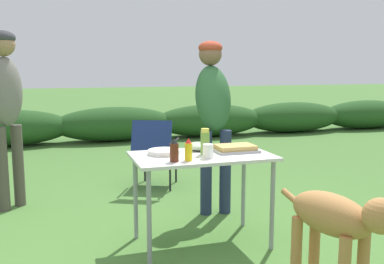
{
  "coord_description": "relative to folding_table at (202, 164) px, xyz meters",
  "views": [
    {
      "loc": [
        -1.08,
        -3.14,
        1.41
      ],
      "look_at": [
        -0.01,
        0.22,
        0.89
      ],
      "focal_mm": 40.0,
      "sensor_mm": 36.0,
      "label": 1
    }
  ],
  "objects": [
    {
      "name": "mustard_bottle",
      "position": [
        -0.17,
        -0.18,
        0.16
      ],
      "size": [
        0.06,
        0.06,
        0.17
      ],
      "color": "yellow",
      "rests_on": "folding_table"
    },
    {
      "name": "plate_stack",
      "position": [
        -0.28,
        0.1,
        0.1
      ],
      "size": [
        0.26,
        0.26,
        0.04
      ],
      "primitive_type": "cylinder",
      "color": "white",
      "rests_on": "folding_table"
    },
    {
      "name": "shrub_hedge",
      "position": [
        -0.0,
        5.29,
        -0.33
      ],
      "size": [
        14.4,
        0.9,
        0.67
      ],
      "color": "#234C1E",
      "rests_on": "ground"
    },
    {
      "name": "folding_table",
      "position": [
        0.0,
        0.0,
        0.0
      ],
      "size": [
        1.1,
        0.64,
        0.74
      ],
      "color": "silver",
      "rests_on": "ground"
    },
    {
      "name": "paper_cup_stack",
      "position": [
        -0.0,
        -0.14,
        0.13
      ],
      "size": [
        0.08,
        0.08,
        0.11
      ],
      "primitive_type": "cylinder",
      "color": "white",
      "rests_on": "folding_table"
    },
    {
      "name": "bbq_sauce_bottle",
      "position": [
        -0.28,
        -0.19,
        0.16
      ],
      "size": [
        0.07,
        0.07,
        0.17
      ],
      "color": "#562314",
      "rests_on": "folding_table"
    },
    {
      "name": "dog",
      "position": [
        0.55,
        -1.0,
        -0.18
      ],
      "size": [
        0.4,
        0.94,
        0.7
      ],
      "rotation": [
        0.0,
        0.0,
        -2.91
      ],
      "color": "#B27A42",
      "rests_on": "ground"
    },
    {
      "name": "ground_plane",
      "position": [
        0.0,
        0.0,
        -0.66
      ],
      "size": [
        60.0,
        60.0,
        0.0
      ],
      "primitive_type": "plane",
      "color": "#477533"
    },
    {
      "name": "mixing_bowl",
      "position": [
        0.03,
        0.19,
        0.11
      ],
      "size": [
        0.21,
        0.21,
        0.07
      ],
      "primitive_type": "ellipsoid",
      "color": "#ADBC99",
      "rests_on": "folding_table"
    },
    {
      "name": "standing_person_in_red_jacket",
      "position": [
        0.38,
        0.78,
        0.41
      ],
      "size": [
        0.4,
        0.52,
        1.69
      ],
      "rotation": [
        0.0,
        0.0,
        -0.11
      ],
      "color": "#232D4C",
      "rests_on": "ground"
    },
    {
      "name": "camp_chair_green_behind_table",
      "position": [
        -0.0,
        1.71,
        -0.2
      ],
      "size": [
        0.67,
        0.73,
        0.83
      ],
      "rotation": [
        0.0,
        0.0,
        -0.44
      ],
      "color": "navy",
      "rests_on": "ground"
    },
    {
      "name": "standing_person_with_beanie",
      "position": [
        -1.56,
        1.45,
        0.47
      ],
      "size": [
        0.43,
        0.43,
        1.78
      ],
      "rotation": [
        0.0,
        0.0,
        0.78
      ],
      "color": "#4C473D",
      "rests_on": "ground"
    },
    {
      "name": "food_tray",
      "position": [
        0.3,
        0.03,
        0.1
      ],
      "size": [
        0.35,
        0.25,
        0.06
      ],
      "color": "#9E9EA3",
      "rests_on": "folding_table"
    },
    {
      "name": "relish_jar",
      "position": [
        0.03,
        0.0,
        0.18
      ],
      "size": [
        0.07,
        0.07,
        0.21
      ],
      "color": "olive",
      "rests_on": "folding_table"
    }
  ]
}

